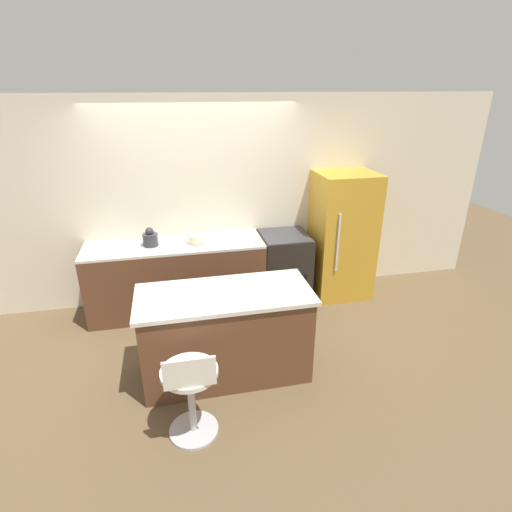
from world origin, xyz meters
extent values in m
plane|color=brown|center=(0.00, 0.00, 0.00)|extent=(14.00, 14.00, 0.00)
cube|color=beige|center=(0.00, 0.69, 1.30)|extent=(8.00, 0.06, 2.60)
cube|color=brown|center=(-0.32, 0.34, 0.44)|extent=(2.16, 0.64, 0.88)
cube|color=beige|center=(-0.32, 0.34, 0.89)|extent=(2.16, 0.64, 0.03)
cube|color=#9EA3A8|center=(-0.70, 0.34, 0.91)|extent=(0.44, 0.35, 0.01)
cube|color=brown|center=(0.10, -1.02, 0.43)|extent=(1.58, 0.68, 0.87)
cube|color=beige|center=(0.10, -1.02, 0.89)|extent=(1.64, 0.73, 0.04)
cube|color=black|center=(1.07, 0.34, 0.45)|extent=(0.61, 0.64, 0.91)
cube|color=black|center=(1.07, 0.01, 0.32)|extent=(0.43, 0.01, 0.32)
cube|color=#333338|center=(1.07, 0.34, 0.91)|extent=(0.58, 0.61, 0.01)
cube|color=gold|center=(1.86, 0.34, 0.84)|extent=(0.75, 0.65, 1.67)
cube|color=silver|center=(1.66, 0.00, 0.88)|extent=(0.02, 0.02, 0.75)
cylinder|color=#B7B7BC|center=(-0.29, -1.71, 0.01)|extent=(0.41, 0.41, 0.02)
cylinder|color=#B7B7BC|center=(-0.29, -1.71, 0.30)|extent=(0.06, 0.06, 0.60)
cylinder|color=silver|center=(-0.29, -1.71, 0.62)|extent=(0.46, 0.46, 0.04)
cube|color=silver|center=(-0.29, -1.91, 0.76)|extent=(0.39, 0.02, 0.25)
cylinder|color=#333338|center=(-0.60, 0.32, 0.99)|extent=(0.18, 0.18, 0.15)
sphere|color=#333338|center=(-0.60, 0.32, 1.09)|extent=(0.10, 0.10, 0.10)
cylinder|color=beige|center=(-0.06, 0.32, 0.96)|extent=(0.20, 0.20, 0.09)
camera|label=1|loc=(-0.31, -4.27, 2.68)|focal=28.00mm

